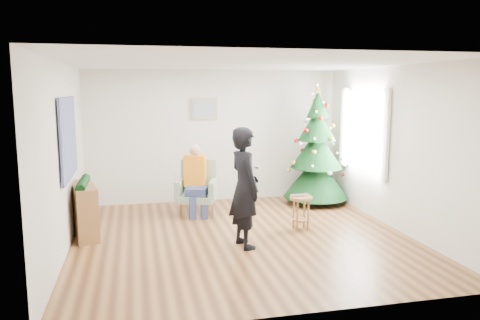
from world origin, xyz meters
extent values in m
plane|color=brown|center=(0.00, 0.00, 0.00)|extent=(5.00, 5.00, 0.00)
plane|color=white|center=(0.00, 0.00, 2.60)|extent=(5.00, 5.00, 0.00)
plane|color=silver|center=(0.00, 2.50, 1.30)|extent=(5.00, 0.00, 5.00)
plane|color=silver|center=(0.00, -2.50, 1.30)|extent=(5.00, 0.00, 5.00)
plane|color=silver|center=(-2.50, 0.00, 1.30)|extent=(0.00, 5.00, 5.00)
plane|color=silver|center=(2.50, 0.00, 1.30)|extent=(0.00, 5.00, 5.00)
cube|color=white|center=(2.47, 1.00, 1.50)|extent=(0.04, 1.30, 1.40)
cube|color=white|center=(2.44, 0.25, 1.50)|extent=(0.05, 0.25, 1.50)
cube|color=white|center=(2.44, 1.75, 1.50)|extent=(0.05, 0.25, 1.50)
cylinder|color=#3F2816|center=(1.91, 1.82, 0.15)|extent=(0.10, 0.10, 0.29)
cone|color=black|center=(1.91, 1.82, 0.54)|extent=(1.27, 1.27, 0.83)
cone|color=black|center=(1.91, 1.82, 1.07)|extent=(1.01, 1.01, 0.73)
cone|color=black|center=(1.91, 1.82, 1.56)|extent=(0.74, 0.74, 0.63)
cone|color=black|center=(1.91, 1.82, 1.95)|extent=(0.43, 0.43, 0.54)
cone|color=gold|center=(1.91, 1.82, 2.22)|extent=(0.14, 0.14, 0.14)
cylinder|color=brown|center=(1.01, 0.20, 0.52)|extent=(0.36, 0.36, 0.04)
cylinder|color=brown|center=(1.01, 0.20, 0.16)|extent=(0.27, 0.27, 0.02)
imported|color=silver|center=(1.01, 0.20, 0.56)|extent=(0.31, 0.22, 0.02)
cube|color=gray|center=(-0.51, 1.43, 0.32)|extent=(0.79, 0.76, 0.12)
cube|color=gray|center=(-0.43, 1.69, 0.66)|extent=(0.64, 0.30, 0.60)
cube|color=gray|center=(-0.80, 1.52, 0.48)|extent=(0.24, 0.50, 0.30)
cube|color=gray|center=(-0.22, 1.34, 0.48)|extent=(0.24, 0.50, 0.30)
cube|color=navy|center=(-0.51, 1.36, 0.45)|extent=(0.46, 0.48, 0.14)
cube|color=orange|center=(-0.51, 1.56, 0.78)|extent=(0.43, 0.31, 0.55)
sphere|color=tan|center=(-0.51, 1.54, 1.16)|extent=(0.20, 0.20, 0.20)
imported|color=black|center=(-0.06, -0.38, 0.86)|extent=(0.53, 0.69, 1.72)
cube|color=white|center=(0.12, -0.41, 1.14)|extent=(0.06, 0.13, 0.04)
cube|color=brown|center=(-2.33, 0.63, 0.40)|extent=(0.50, 1.04, 0.80)
cylinder|color=black|center=(-2.33, 0.63, 0.82)|extent=(0.14, 0.90, 0.14)
cube|color=black|center=(-2.46, 0.30, 1.55)|extent=(0.03, 1.50, 1.15)
cube|color=tan|center=(-0.20, 2.47, 1.85)|extent=(0.52, 0.03, 0.42)
cube|color=gray|center=(-0.20, 2.45, 1.85)|extent=(0.44, 0.02, 0.34)
camera|label=1|loc=(-1.55, -6.66, 2.24)|focal=35.00mm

